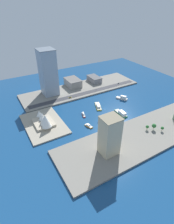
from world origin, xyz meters
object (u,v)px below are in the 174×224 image
at_px(patrol_launch_navy, 103,122).
at_px(opera_landmark, 44,120).
at_px(carpark_squat_concrete, 73,82).
at_px(tower_tall_glass, 48,73).
at_px(office_block_beige, 110,136).
at_px(ferry_yellow_fast, 98,106).
at_px(tugboat_red, 84,115).
at_px(taxi_yellow_cab, 70,97).
at_px(ferry_white_commuter, 122,98).
at_px(water_taxi_orange, 89,126).
at_px(ferry_green_doubledeck, 121,113).
at_px(warehouse_low_gray, 94,79).
at_px(traffic_light_waterfront, 96,90).
at_px(sedan_silver, 118,83).

height_order(patrol_launch_navy, opera_landmark, opera_landmark).
bearing_deg(patrol_launch_navy, carpark_squat_concrete, -7.77).
bearing_deg(tower_tall_glass, office_block_beige, -178.65).
bearing_deg(patrol_launch_navy, ferry_yellow_fast, -24.72).
relative_size(tugboat_red, patrol_launch_navy, 0.95).
bearing_deg(taxi_yellow_cab, tugboat_red, 174.82).
bearing_deg(taxi_yellow_cab, ferry_white_commuter, -120.86).
xyz_separation_m(water_taxi_orange, ferry_green_doubledeck, (1.02, -61.69, 1.28)).
bearing_deg(water_taxi_orange, office_block_beige, 172.94).
xyz_separation_m(water_taxi_orange, office_block_beige, (-58.04, 7.19, 26.23)).
xyz_separation_m(water_taxi_orange, opera_landmark, (34.87, 54.78, 9.01)).
xyz_separation_m(office_block_beige, carpark_squat_concrete, (194.03, -49.48, -17.77)).
height_order(ferry_white_commuter, water_taxi_orange, ferry_white_commuter).
xyz_separation_m(tugboat_red, warehouse_low_gray, (103.82, -85.23, 6.45)).
xyz_separation_m(tower_tall_glass, traffic_light_waterfront, (-40.09, -78.97, -37.37)).
bearing_deg(carpark_squat_concrete, taxi_yellow_cab, 147.82).
bearing_deg(warehouse_low_gray, tugboat_red, 140.62).
bearing_deg(tugboat_red, opera_landmark, 84.77).
bearing_deg(traffic_light_waterfront, sedan_silver, -80.73).
bearing_deg(ferry_yellow_fast, water_taxi_orange, 133.04).
xyz_separation_m(water_taxi_orange, traffic_light_waterfront, (85.10, -67.44, 5.53)).
distance_m(tugboat_red, warehouse_low_gray, 134.48).
xyz_separation_m(ferry_yellow_fast, carpark_squat_concrete, (96.34, 0.16, 7.86)).
height_order(ferry_white_commuter, opera_landmark, opera_landmark).
height_order(ferry_green_doubledeck, office_block_beige, office_block_beige).
relative_size(ferry_green_doubledeck, carpark_squat_concrete, 0.72).
height_order(warehouse_low_gray, carpark_squat_concrete, carpark_squat_concrete).
relative_size(ferry_green_doubledeck, tower_tall_glass, 0.33).
height_order(warehouse_low_gray, traffic_light_waterfront, warehouse_low_gray).
bearing_deg(ferry_green_doubledeck, patrol_launch_navy, 93.68).
relative_size(carpark_squat_concrete, sedan_silver, 8.18).
bearing_deg(office_block_beige, traffic_light_waterfront, -27.54).
relative_size(ferry_white_commuter, ferry_yellow_fast, 0.79).
height_order(ferry_white_commuter, tower_tall_glass, tower_tall_glass).
xyz_separation_m(patrol_launch_navy, opera_landmark, (36.31, 78.31, 8.97)).
relative_size(ferry_white_commuter, opera_landmark, 0.48).
bearing_deg(carpark_squat_concrete, patrol_launch_navy, 172.23).
xyz_separation_m(ferry_white_commuter, patrol_launch_navy, (-42.05, 72.26, -1.38)).
bearing_deg(ferry_yellow_fast, tugboat_red, 106.85).
xyz_separation_m(ferry_yellow_fast, patrol_launch_navy, (-41.08, 18.91, -0.55)).
distance_m(water_taxi_orange, patrol_launch_navy, 23.58).
relative_size(sedan_silver, opera_landmark, 0.10).
bearing_deg(tower_tall_glass, water_taxi_orange, -174.74).
distance_m(ferry_white_commuter, patrol_launch_navy, 83.62).
bearing_deg(patrol_launch_navy, tugboat_red, 27.23).
relative_size(ferry_white_commuter, tugboat_red, 1.46).
xyz_separation_m(ferry_yellow_fast, taxi_yellow_cab, (50.27, 29.14, 1.51)).
xyz_separation_m(patrol_launch_navy, traffic_light_waterfront, (86.53, -43.90, 5.49)).
relative_size(ferry_white_commuter, taxi_yellow_cab, 4.27).
bearing_deg(patrol_launch_navy, sedan_silver, -47.88).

